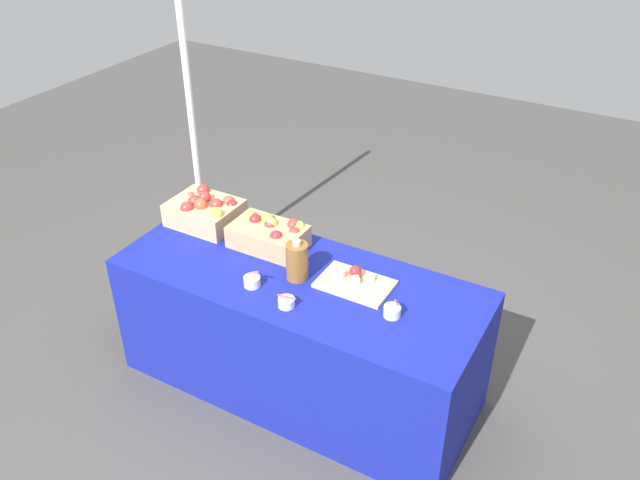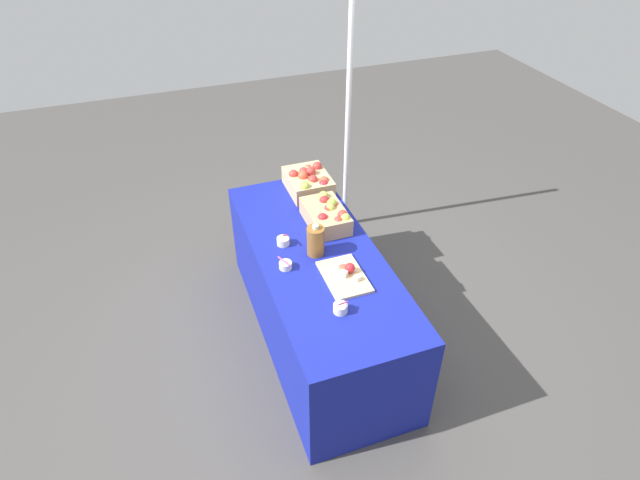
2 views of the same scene
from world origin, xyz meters
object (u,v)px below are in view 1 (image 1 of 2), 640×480
Objects in this scene: apple_crate_left at (206,211)px; sample_bowl_far at (252,281)px; sample_bowl_near at (392,311)px; apple_crate_middle at (270,234)px; cider_jug at (298,261)px; tent_pole at (193,134)px; cutting_board_front at (355,282)px; sample_bowl_mid at (286,302)px.

apple_crate_left reaches higher than sample_bowl_far.
apple_crate_middle is at bearing 164.80° from sample_bowl_near.
cider_jug is at bearing -32.25° from apple_crate_middle.
apple_crate_left reaches higher than sample_bowl_near.
tent_pole is (-0.91, 0.52, 0.19)m from apple_crate_middle.
apple_crate_middle is 3.55× the size of sample_bowl_far.
cutting_board_front is 4.08× the size of sample_bowl_mid.
sample_bowl_far is at bearing -134.07° from cider_jug.
cutting_board_front is at bearing 18.07° from cider_jug.
sample_bowl_far is at bearing -33.00° from apple_crate_left.
apple_crate_middle is 1.80× the size of cider_jug.
sample_bowl_mid is at bearing -27.88° from apple_crate_left.
cutting_board_front is 0.30m from cider_jug.
tent_pole reaches higher than cutting_board_front.
sample_bowl_far reaches higher than cutting_board_front.
sample_bowl_far is 0.06× the size of tent_pole.
sample_bowl_mid is 0.25m from cider_jug.
cider_jug is 1.39m from tent_pole.
sample_bowl_far is 0.51× the size of cider_jug.
cutting_board_front is 0.51m from sample_bowl_far.
sample_bowl_near is at bearing 10.15° from sample_bowl_far.
apple_crate_left is at bearing 173.75° from cutting_board_front.
sample_bowl_mid is (0.36, -0.40, -0.05)m from apple_crate_middle.
apple_crate_left is at bearing 152.12° from sample_bowl_mid.
sample_bowl_mid is 0.80× the size of sample_bowl_far.
sample_bowl_near is (0.82, -0.22, -0.05)m from apple_crate_middle.
cutting_board_front is at bearing -9.20° from apple_crate_middle.
tent_pole is at bearing 132.98° from apple_crate_left.
apple_crate_middle reaches higher than sample_bowl_mid.
sample_bowl_near is (0.26, -0.13, 0.01)m from cutting_board_front.
apple_crate_left is 0.96× the size of apple_crate_middle.
cider_jug reaches higher than apple_crate_middle.
cutting_board_front is 3.25× the size of sample_bowl_far.
apple_crate_middle is (0.44, -0.02, -0.01)m from apple_crate_left.
sample_bowl_far is at bearing 166.65° from sample_bowl_mid.
sample_bowl_near is at bearing 21.23° from sample_bowl_mid.
sample_bowl_mid is at bearing -122.98° from cutting_board_front.
apple_crate_middle is at bearing -2.49° from apple_crate_left.
sample_bowl_far is at bearing -70.60° from apple_crate_middle.
sample_bowl_near is at bearing -4.59° from cider_jug.
sample_bowl_mid is at bearing -72.39° from cider_jug.
sample_bowl_far is at bearing -40.04° from tent_pole.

